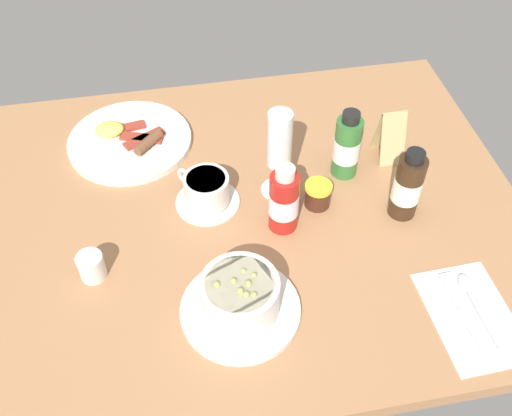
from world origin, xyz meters
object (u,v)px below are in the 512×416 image
at_px(breakfast_plate, 129,140).
at_px(wine_glass, 279,145).
at_px(sauce_bottle_green, 347,146).
at_px(menu_card, 390,135).
at_px(jam_jar, 318,195).
at_px(creamer_jug, 91,266).
at_px(sauce_bottle_brown, 407,186).
at_px(sauce_bottle_red, 284,201).
at_px(coffee_cup, 206,191).
at_px(porridge_bowl, 240,299).
at_px(cutlery_setting, 471,313).

bearing_deg(breakfast_plate, wine_glass, -34.45).
xyz_separation_m(sauce_bottle_green, menu_card, (0.10, 0.03, -0.01)).
bearing_deg(jam_jar, breakfast_plate, 144.94).
height_order(creamer_jug, sauce_bottle_green, sauce_bottle_green).
distance_m(sauce_bottle_brown, sauce_bottle_red, 0.23).
distance_m(wine_glass, menu_card, 0.26).
distance_m(coffee_cup, sauce_bottle_brown, 0.37).
xyz_separation_m(coffee_cup, menu_card, (0.38, 0.07, 0.02)).
bearing_deg(jam_jar, menu_card, 31.49).
xyz_separation_m(jam_jar, menu_card, (0.18, 0.11, 0.03)).
distance_m(porridge_bowl, sauce_bottle_brown, 0.38).
bearing_deg(sauce_bottle_brown, sauce_bottle_red, 177.80).
height_order(breakfast_plate, menu_card, menu_card).
height_order(jam_jar, breakfast_plate, jam_jar).
bearing_deg(sauce_bottle_green, jam_jar, -134.20).
relative_size(coffee_cup, jam_jar, 2.39).
bearing_deg(menu_card, porridge_bowl, -138.32).
xyz_separation_m(sauce_bottle_green, sauce_bottle_brown, (0.08, -0.13, 0.00)).
xyz_separation_m(wine_glass, sauce_bottle_red, (-0.01, -0.09, -0.05)).
bearing_deg(porridge_bowl, breakfast_plate, 109.42).
bearing_deg(creamer_jug, wine_glass, 22.07).
bearing_deg(sauce_bottle_green, sauce_bottle_red, -142.16).
bearing_deg(sauce_bottle_brown, wine_glass, 155.37).
bearing_deg(sauce_bottle_red, sauce_bottle_brown, -2.20).
relative_size(sauce_bottle_brown, breakfast_plate, 0.58).
relative_size(wine_glass, sauce_bottle_brown, 1.25).
bearing_deg(cutlery_setting, creamer_jug, 162.32).
xyz_separation_m(porridge_bowl, breakfast_plate, (-0.16, 0.46, -0.03)).
bearing_deg(porridge_bowl, sauce_bottle_green, 48.22).
height_order(coffee_cup, jam_jar, coffee_cup).
relative_size(wine_glass, breakfast_plate, 0.72).
relative_size(cutlery_setting, sauce_bottle_green, 1.36).
height_order(cutlery_setting, coffee_cup, coffee_cup).
height_order(wine_glass, sauce_bottle_red, wine_glass).
xyz_separation_m(coffee_cup, sauce_bottle_brown, (0.36, -0.09, 0.04)).
bearing_deg(sauce_bottle_brown, jam_jar, 162.08).
distance_m(creamer_jug, breakfast_plate, 0.34).
xyz_separation_m(wine_glass, menu_card, (0.24, 0.06, -0.06)).
xyz_separation_m(porridge_bowl, sauce_bottle_red, (0.11, 0.17, 0.03)).
relative_size(creamer_jug, menu_card, 0.49).
bearing_deg(sauce_bottle_green, menu_card, 17.08).
height_order(cutlery_setting, wine_glass, wine_glass).
height_order(cutlery_setting, creamer_jug, creamer_jug).
distance_m(cutlery_setting, creamer_jug, 0.64).
bearing_deg(wine_glass, menu_card, 13.30).
distance_m(sauce_bottle_brown, menu_card, 0.16).
xyz_separation_m(cutlery_setting, menu_card, (-0.01, 0.39, 0.05)).
bearing_deg(jam_jar, cutlery_setting, -57.11).
distance_m(creamer_jug, sauce_bottle_green, 0.53).
distance_m(wine_glass, sauce_bottle_brown, 0.24).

